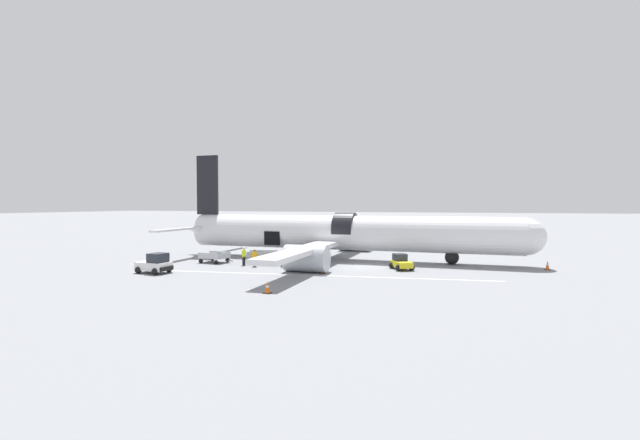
{
  "coord_description": "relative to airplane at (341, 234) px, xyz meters",
  "views": [
    {
      "loc": [
        8.17,
        -37.15,
        5.59
      ],
      "look_at": [
        -4.46,
        1.46,
        4.06
      ],
      "focal_mm": 24.0,
      "sensor_mm": 36.0,
      "label": 1
    }
  ],
  "objects": [
    {
      "name": "ground_crew_driver",
      "position": [
        -6.04,
        -6.92,
        -1.79
      ],
      "size": [
        0.5,
        0.49,
        1.54
      ],
      "color": "#2D2D33",
      "rests_on": "ground_plane"
    },
    {
      "name": "ground_plane",
      "position": [
        3.11,
        -3.97,
        -2.6
      ],
      "size": [
        500.0,
        500.0,
        0.0
      ],
      "primitive_type": "plane",
      "color": "gray"
    },
    {
      "name": "safety_cone_nose",
      "position": [
        18.4,
        -0.95,
        -2.23
      ],
      "size": [
        0.44,
        0.44,
        0.79
      ],
      "color": "black",
      "rests_on": "ground_plane"
    },
    {
      "name": "baggage_cart_queued",
      "position": [
        -10.78,
        -5.77,
        -2.13
      ],
      "size": [
        3.51,
        2.33,
        1.0
      ],
      "color": "#B7BABF",
      "rests_on": "ground_plane"
    },
    {
      "name": "ground_crew_supervisor",
      "position": [
        -7.37,
        -6.45,
        -1.75
      ],
      "size": [
        0.38,
        0.56,
        1.62
      ],
      "color": "black",
      "rests_on": "ground_plane"
    },
    {
      "name": "apron_marking_line",
      "position": [
        1.25,
        -9.58,
        -2.6
      ],
      "size": [
        26.55,
        3.6,
        0.01
      ],
      "color": "silver",
      "rests_on": "ground_plane"
    },
    {
      "name": "safety_cone_wingtip",
      "position": [
        0.8,
        -8.48,
        -2.23
      ],
      "size": [
        0.48,
        0.48,
        0.8
      ],
      "color": "black",
      "rests_on": "ground_plane"
    },
    {
      "name": "baggage_cart_loading",
      "position": [
        -6.62,
        -4.02,
        -2.08
      ],
      "size": [
        3.88,
        2.41,
        1.07
      ],
      "color": "#999BA0",
      "rests_on": "ground_plane"
    },
    {
      "name": "airplane",
      "position": [
        0.0,
        0.0,
        0.0
      ],
      "size": [
        36.4,
        32.64,
        10.92
      ],
      "color": "silver",
      "rests_on": "ground_plane"
    },
    {
      "name": "ground_crew_loader_a",
      "position": [
        -3.73,
        -6.09,
        -1.79
      ],
      "size": [
        0.49,
        0.51,
        1.56
      ],
      "color": "black",
      "rests_on": "ground_plane"
    },
    {
      "name": "baggage_tug_lead",
      "position": [
        -12.09,
        -12.62,
        -1.91
      ],
      "size": [
        2.92,
        2.22,
        1.63
      ],
      "color": "white",
      "rests_on": "ground_plane"
    },
    {
      "name": "ground_crew_loader_b",
      "position": [
        -2.15,
        -3.06,
        -1.76
      ],
      "size": [
        0.39,
        0.55,
        1.6
      ],
      "color": "#2D2D33",
      "rests_on": "ground_plane"
    },
    {
      "name": "suitcase_on_tarmac_spare",
      "position": [
        -5.22,
        -6.2,
        -2.28
      ],
      "size": [
        0.36,
        0.27,
        0.76
      ],
      "color": "olive",
      "rests_on": "ground_plane"
    },
    {
      "name": "safety_cone_engine_left",
      "position": [
        -0.11,
        -16.93,
        -2.24
      ],
      "size": [
        0.5,
        0.5,
        0.77
      ],
      "color": "black",
      "rests_on": "ground_plane"
    },
    {
      "name": "suitcase_on_tarmac_upright",
      "position": [
        -4.17,
        -5.03,
        -2.23
      ],
      "size": [
        0.45,
        0.36,
        0.85
      ],
      "color": "black",
      "rests_on": "ground_plane"
    },
    {
      "name": "baggage_tug_mid",
      "position": [
        6.58,
        -4.51,
        -2.06
      ],
      "size": [
        2.3,
        2.58,
        1.31
      ],
      "color": "yellow",
      "rests_on": "ground_plane"
    }
  ]
}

